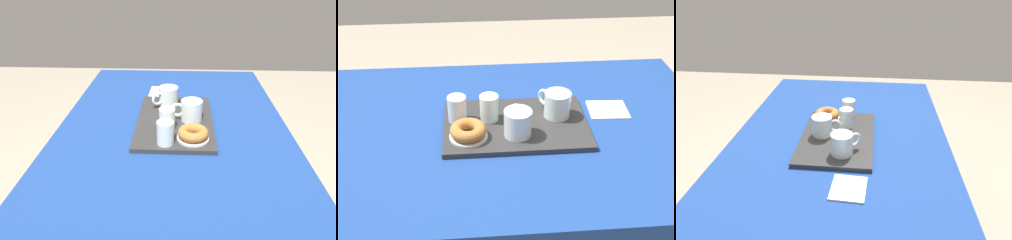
# 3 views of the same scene
# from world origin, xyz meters

# --- Properties ---
(dining_table) EXTENTS (1.43, 0.93, 0.75)m
(dining_table) POSITION_xyz_m (0.00, 0.00, 0.66)
(dining_table) COLOR navy
(dining_table) RESTS_ON ground
(serving_tray) EXTENTS (0.47, 0.31, 0.02)m
(serving_tray) POSITION_xyz_m (0.03, -0.01, 0.76)
(serving_tray) COLOR #2D2D2D
(serving_tray) RESTS_ON dining_table
(tea_mug_left) EXTENTS (0.09, 0.13, 0.09)m
(tea_mug_left) POSITION_xyz_m (0.03, -0.07, 0.81)
(tea_mug_left) COLOR silver
(tea_mug_left) RESTS_ON serving_tray
(tea_mug_right) EXTENTS (0.10, 0.12, 0.09)m
(tea_mug_right) POSITION_xyz_m (0.17, 0.03, 0.81)
(tea_mug_right) COLOR silver
(tea_mug_right) RESTS_ON serving_tray
(water_glass_near) EXTENTS (0.06, 0.06, 0.09)m
(water_glass_near) POSITION_xyz_m (-0.15, 0.02, 0.80)
(water_glass_near) COLOR silver
(water_glass_near) RESTS_ON serving_tray
(water_glass_far) EXTENTS (0.06, 0.06, 0.09)m
(water_glass_far) POSITION_xyz_m (-0.05, 0.02, 0.80)
(water_glass_far) COLOR silver
(water_glass_far) RESTS_ON serving_tray
(donut_plate_left) EXTENTS (0.12, 0.12, 0.01)m
(donut_plate_left) POSITION_xyz_m (-0.12, -0.08, 0.77)
(donut_plate_left) COLOR silver
(donut_plate_left) RESTS_ON serving_tray
(sugar_donut_left) EXTENTS (0.11, 0.11, 0.04)m
(sugar_donut_left) POSITION_xyz_m (-0.12, -0.08, 0.79)
(sugar_donut_left) COLOR #A3662D
(sugar_donut_left) RESTS_ON donut_plate_left
(paper_napkin) EXTENTS (0.14, 0.12, 0.01)m
(paper_napkin) POSITION_xyz_m (0.36, 0.07, 0.75)
(paper_napkin) COLOR white
(paper_napkin) RESTS_ON dining_table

